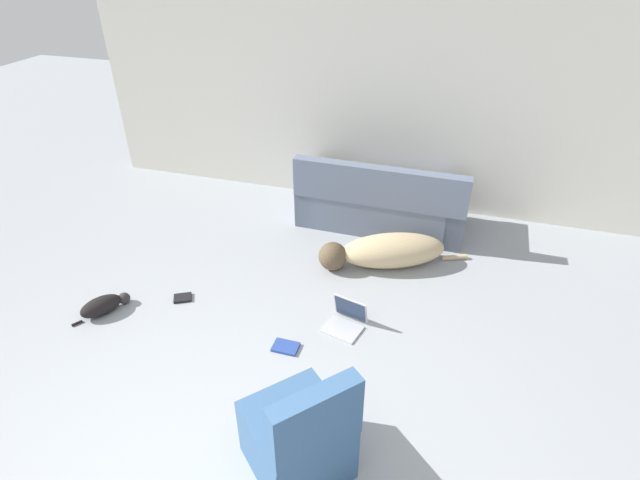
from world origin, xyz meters
The scene contains 8 objects.
wall_back centered at (0.00, 4.40, 1.33)m, with size 6.60×0.06×2.66m.
couch centered at (0.45, 3.80, 0.27)m, with size 1.89×0.82×0.84m.
dog centered at (0.64, 3.01, 0.16)m, with size 1.50×0.85×0.33m.
cat centered at (-1.64, 1.54, 0.08)m, with size 0.36×0.49×0.16m.
laptop_open centered at (0.50, 2.01, 0.08)m, with size 0.38×0.37×0.25m.
book_black centered at (-1.06, 1.91, 0.01)m, with size 0.20×0.19×0.02m.
book_blue centered at (0.08, 1.58, 0.01)m, with size 0.21×0.15×0.02m.
side_chair centered at (0.54, 0.60, 0.31)m, with size 0.81×0.81×0.90m.
Camera 1 is at (1.22, -1.21, 2.97)m, focal length 28.00 mm.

